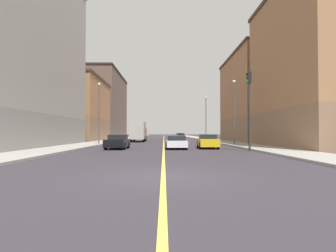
{
  "coord_description": "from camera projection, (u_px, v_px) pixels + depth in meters",
  "views": [
    {
      "loc": [
        0.02,
        -9.58,
        1.53
      ],
      "look_at": [
        0.71,
        36.25,
        2.59
      ],
      "focal_mm": 29.54,
      "sensor_mm": 36.0,
      "label": 1
    }
  ],
  "objects": [
    {
      "name": "box_truck",
      "position": [
        138.0,
        131.0,
        45.14
      ],
      "size": [
        2.3,
        7.49,
        3.23
      ],
      "color": "maroon",
      "rests_on": "ground"
    },
    {
      "name": "building_left_near",
      "position": [
        319.0,
        67.0,
        27.68
      ],
      "size": [
        9.44,
        15.96,
        16.09
      ],
      "color": "#8F6B4F",
      "rests_on": "ground"
    },
    {
      "name": "sidewalk_left",
      "position": [
        207.0,
        139.0,
        58.66
      ],
      "size": [
        3.7,
        168.0,
        0.15
      ],
      "primitive_type": "cube",
      "color": "#9E9B93",
      "rests_on": "ground"
    },
    {
      "name": "car_red",
      "position": [
        181.0,
        136.0,
        64.02
      ],
      "size": [
        1.87,
        4.33,
        1.31
      ],
      "color": "red",
      "rests_on": "ground"
    },
    {
      "name": "street_lamp_left_far",
      "position": [
        206.0,
        114.0,
        52.14
      ],
      "size": [
        0.36,
        0.36,
        8.12
      ],
      "color": "#4C4C51",
      "rests_on": "ground"
    },
    {
      "name": "ground_plane",
      "position": [
        163.0,
        177.0,
        9.54
      ],
      "size": [
        400.0,
        400.0,
        0.0
      ],
      "primitive_type": "plane",
      "color": "#332E36",
      "rests_on": "ground"
    },
    {
      "name": "car_white",
      "position": [
        176.0,
        142.0,
        25.62
      ],
      "size": [
        1.91,
        4.24,
        1.21
      ],
      "color": "white",
      "rests_on": "ground"
    },
    {
      "name": "building_right_corner",
      "position": [
        13.0,
        47.0,
        28.69
      ],
      "size": [
        9.44,
        20.75,
        20.7
      ],
      "color": "gray",
      "rests_on": "ground"
    },
    {
      "name": "building_left_mid",
      "position": [
        259.0,
        98.0,
        45.36
      ],
      "size": [
        9.44,
        17.97,
        14.24
      ],
      "color": "#8F6B4F",
      "rests_on": "ground"
    },
    {
      "name": "car_blue",
      "position": [
        179.0,
        136.0,
        71.54
      ],
      "size": [
        1.85,
        4.41,
        1.37
      ],
      "color": "#23389E",
      "rests_on": "ground"
    },
    {
      "name": "building_right_midblock",
      "position": [
        76.0,
        110.0,
        48.98
      ],
      "size": [
        9.44,
        15.75,
        11.13
      ],
      "color": "#8F6B4F",
      "rests_on": "ground"
    },
    {
      "name": "car_yellow",
      "position": [
        208.0,
        141.0,
        26.53
      ],
      "size": [
        1.94,
        4.32,
        1.34
      ],
      "color": "gold",
      "rests_on": "ground"
    },
    {
      "name": "car_black",
      "position": [
        118.0,
        142.0,
        25.46
      ],
      "size": [
        1.9,
        4.02,
        1.32
      ],
      "color": "black",
      "rests_on": "ground"
    },
    {
      "name": "traffic_light_left_near",
      "position": [
        249.0,
        100.0,
        22.41
      ],
      "size": [
        0.4,
        0.32,
        6.45
      ],
      "color": "#2D2D2D",
      "rests_on": "ground"
    },
    {
      "name": "lane_center_stripe",
      "position": [
        164.0,
        140.0,
        58.52
      ],
      "size": [
        0.16,
        154.0,
        0.01
      ],
      "primitive_type": "cube",
      "color": "#E5D14C",
      "rests_on": "ground"
    },
    {
      "name": "street_lamp_right_near",
      "position": [
        99.0,
        107.0,
        34.0
      ],
      "size": [
        0.36,
        0.36,
        7.49
      ],
      "color": "#4C4C51",
      "rests_on": "ground"
    },
    {
      "name": "street_lamp_left_near",
      "position": [
        234.0,
        106.0,
        31.21
      ],
      "size": [
        0.36,
        0.36,
        7.32
      ],
      "color": "#4C4C51",
      "rests_on": "ground"
    },
    {
      "name": "sidewalk_right",
      "position": [
        120.0,
        139.0,
        58.39
      ],
      "size": [
        3.7,
        168.0,
        0.15
      ],
      "primitive_type": "cube",
      "color": "#9E9B93",
      "rests_on": "ground"
    },
    {
      "name": "building_right_distant",
      "position": [
        103.0,
        106.0,
        70.4
      ],
      "size": [
        9.44,
        24.08,
        16.4
      ],
      "color": "brown",
      "rests_on": "ground"
    }
  ]
}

